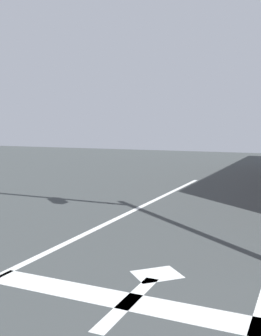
% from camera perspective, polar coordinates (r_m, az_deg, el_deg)
% --- Properties ---
extents(stop_bar, '(3.20, 0.40, 0.01)m').
position_cam_1_polar(stop_bar, '(4.49, -2.17, -18.15)').
color(stop_bar, silver).
rests_on(stop_bar, ground).
extents(lane_arrow_stem, '(0.16, 1.40, 0.01)m').
position_cam_1_polar(lane_arrow_stem, '(4.41, -0.28, -18.58)').
color(lane_arrow_stem, silver).
rests_on(lane_arrow_stem, ground).
extents(lane_arrow_head, '(0.71, 0.71, 0.01)m').
position_cam_1_polar(lane_arrow_head, '(5.14, 3.80, -14.91)').
color(lane_arrow_head, silver).
rests_on(lane_arrow_head, ground).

